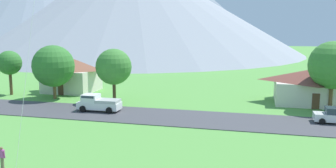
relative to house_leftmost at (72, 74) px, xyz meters
name	(u,v)px	position (x,y,z in m)	size (l,w,h in m)	color
road_strip	(176,117)	(19.97, -12.52, -2.75)	(160.00, 7.58, 0.08)	#424247
mountain_far_west_ridge	(134,25)	(-29.16, 111.75, 8.60)	(89.24, 89.24, 22.77)	slate
mountain_far_east_ridge	(43,3)	(-55.23, 77.55, 16.92)	(100.47, 100.47, 39.41)	gray
mountain_west_ridge	(133,5)	(-19.93, 84.38, 15.96)	(130.33, 130.33, 37.49)	#8E939E
mountain_central_ridge	(166,5)	(-9.82, 97.91, 16.65)	(89.44, 89.44, 38.87)	slate
house_leftmost	(72,74)	(0.00, 0.00, 0.00)	(7.97, 7.44, 5.38)	beige
house_left_center	(312,86)	(35.96, -0.26, -0.37)	(10.33, 8.02, 4.67)	beige
tree_near_left	(333,65)	(37.62, -4.11, 2.81)	(5.87, 5.87, 8.54)	brown
tree_center	(53,66)	(0.55, -6.00, 1.93)	(5.94, 5.94, 7.69)	brown
tree_right_of_center	(114,67)	(9.84, -6.20, 2.09)	(4.89, 4.89, 7.33)	#4C3823
tree_near_right	(9,63)	(-7.48, -5.01, 2.07)	(3.63, 3.63, 6.71)	brown
parked_car_white_west_end	(335,116)	(36.94, -10.77, -1.92)	(4.21, 2.09, 1.68)	white
pickup_truck_white_west_side	(98,103)	(10.06, -11.77, -1.73)	(5.22, 2.37, 1.99)	white
watcher_person	(2,157)	(11.13, -30.06, -1.91)	(0.56, 0.24, 1.68)	#70604C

